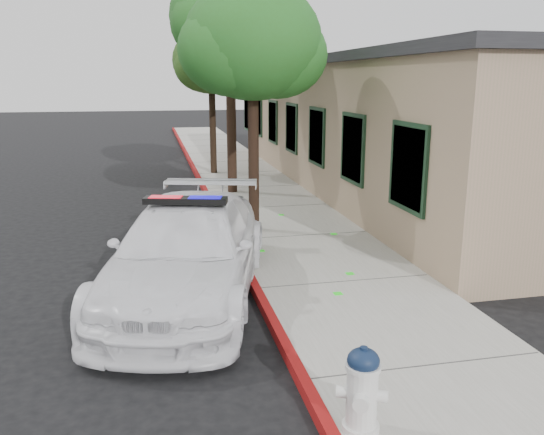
{
  "coord_description": "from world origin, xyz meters",
  "views": [
    {
      "loc": [
        -1.55,
        -8.63,
        3.55
      ],
      "look_at": [
        0.64,
        1.47,
        0.99
      ],
      "focal_mm": 36.67,
      "sensor_mm": 36.0,
      "label": 1
    }
  ],
  "objects_px": {
    "street_tree_near": "(253,47)",
    "street_tree_mid": "(230,23)",
    "police_car": "(188,251)",
    "street_tree_far": "(212,64)",
    "clapboard_building": "(400,123)",
    "fire_hydrant": "(362,389)"
  },
  "relations": [
    {
      "from": "street_tree_near",
      "to": "fire_hydrant",
      "type": "bearing_deg",
      "value": -92.63
    },
    {
      "from": "clapboard_building",
      "to": "street_tree_far",
      "type": "height_order",
      "value": "street_tree_far"
    },
    {
      "from": "clapboard_building",
      "to": "police_car",
      "type": "distance_m",
      "value": 11.8
    },
    {
      "from": "clapboard_building",
      "to": "street_tree_mid",
      "type": "xyz_separation_m",
      "value": [
        -5.83,
        -0.62,
        3.05
      ]
    },
    {
      "from": "fire_hydrant",
      "to": "street_tree_near",
      "type": "xyz_separation_m",
      "value": [
        0.36,
        7.78,
        3.65
      ]
    },
    {
      "from": "clapboard_building",
      "to": "police_car",
      "type": "xyz_separation_m",
      "value": [
        -7.75,
        -8.8,
        -1.32
      ]
    },
    {
      "from": "street_tree_near",
      "to": "street_tree_far",
      "type": "bearing_deg",
      "value": 89.79
    },
    {
      "from": "police_car",
      "to": "street_tree_near",
      "type": "bearing_deg",
      "value": 78.31
    },
    {
      "from": "police_car",
      "to": "street_tree_near",
      "type": "xyz_separation_m",
      "value": [
        1.77,
        3.53,
        3.44
      ]
    },
    {
      "from": "street_tree_near",
      "to": "street_tree_far",
      "type": "relative_size",
      "value": 1.04
    },
    {
      "from": "clapboard_building",
      "to": "street_tree_mid",
      "type": "relative_size",
      "value": 3.13
    },
    {
      "from": "police_car",
      "to": "street_tree_mid",
      "type": "distance_m",
      "value": 9.47
    },
    {
      "from": "street_tree_near",
      "to": "street_tree_far",
      "type": "height_order",
      "value": "street_tree_near"
    },
    {
      "from": "police_car",
      "to": "street_tree_far",
      "type": "distance_m",
      "value": 12.49
    },
    {
      "from": "fire_hydrant",
      "to": "street_tree_near",
      "type": "relative_size",
      "value": 0.16
    },
    {
      "from": "street_tree_near",
      "to": "street_tree_far",
      "type": "distance_m",
      "value": 8.39
    },
    {
      "from": "street_tree_near",
      "to": "street_tree_mid",
      "type": "distance_m",
      "value": 4.74
    },
    {
      "from": "street_tree_near",
      "to": "street_tree_mid",
      "type": "xyz_separation_m",
      "value": [
        0.16,
        4.65,
        0.93
      ]
    },
    {
      "from": "street_tree_near",
      "to": "street_tree_mid",
      "type": "height_order",
      "value": "street_tree_mid"
    },
    {
      "from": "fire_hydrant",
      "to": "street_tree_near",
      "type": "bearing_deg",
      "value": 111.74
    },
    {
      "from": "clapboard_building",
      "to": "police_car",
      "type": "relative_size",
      "value": 3.52
    },
    {
      "from": "police_car",
      "to": "street_tree_far",
      "type": "height_order",
      "value": "street_tree_far"
    }
  ]
}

